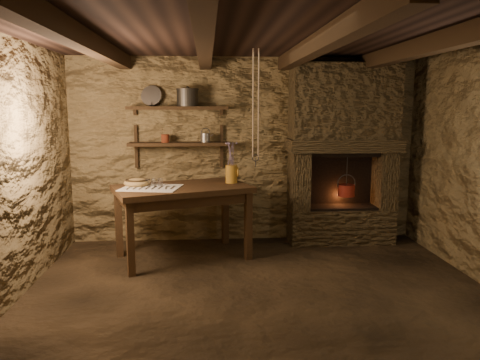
{
  "coord_description": "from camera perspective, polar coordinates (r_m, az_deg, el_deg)",
  "views": [
    {
      "loc": [
        -0.49,
        -4.12,
        1.77
      ],
      "look_at": [
        -0.13,
        0.9,
        0.98
      ],
      "focal_mm": 35.0,
      "sensor_mm": 36.0,
      "label": 1
    }
  ],
  "objects": [
    {
      "name": "floor",
      "position": [
        4.51,
        2.58,
        -14.16
      ],
      "size": [
        4.5,
        4.5,
        0.0
      ],
      "primitive_type": "plane",
      "color": "black",
      "rests_on": "ground"
    },
    {
      "name": "back_wall",
      "position": [
        6.16,
        0.54,
        3.66
      ],
      "size": [
        4.5,
        0.04,
        2.4
      ],
      "primitive_type": "cube",
      "color": "brown",
      "rests_on": "floor"
    },
    {
      "name": "front_wall",
      "position": [
        2.25,
        8.67,
        -5.84
      ],
      "size": [
        4.5,
        0.04,
        2.4
      ],
      "primitive_type": "cube",
      "color": "brown",
      "rests_on": "floor"
    },
    {
      "name": "left_wall",
      "position": [
        4.52,
        -26.96,
        0.73
      ],
      "size": [
        0.04,
        4.0,
        2.4
      ],
      "primitive_type": "cube",
      "color": "brown",
      "rests_on": "floor"
    },
    {
      "name": "ceiling",
      "position": [
        4.19,
        2.83,
        17.59
      ],
      "size": [
        4.5,
        4.0,
        0.04
      ],
      "primitive_type": "cube",
      "color": "black",
      "rests_on": "back_wall"
    },
    {
      "name": "beam_far_left",
      "position": [
        4.28,
        -18.41,
        15.78
      ],
      "size": [
        0.14,
        3.95,
        0.16
      ],
      "primitive_type": "cube",
      "color": "black",
      "rests_on": "ceiling"
    },
    {
      "name": "beam_mid_left",
      "position": [
        4.15,
        -4.34,
        16.41
      ],
      "size": [
        0.14,
        3.95,
        0.16
      ],
      "primitive_type": "cube",
      "color": "black",
      "rests_on": "ceiling"
    },
    {
      "name": "beam_mid_right",
      "position": [
        4.27,
        9.77,
        16.1
      ],
      "size": [
        0.14,
        3.95,
        0.16
      ],
      "primitive_type": "cube",
      "color": "black",
      "rests_on": "ceiling"
    },
    {
      "name": "beam_far_right",
      "position": [
        4.6,
        22.39,
        15.04
      ],
      "size": [
        0.14,
        3.95,
        0.16
      ],
      "primitive_type": "cube",
      "color": "black",
      "rests_on": "ceiling"
    },
    {
      "name": "shelf_lower",
      "position": [
        5.99,
        -7.5,
        4.39
      ],
      "size": [
        1.25,
        0.3,
        0.04
      ],
      "primitive_type": "cube",
      "color": "black",
      "rests_on": "back_wall"
    },
    {
      "name": "shelf_upper",
      "position": [
        5.97,
        -7.59,
        8.69
      ],
      "size": [
        1.25,
        0.3,
        0.04
      ],
      "primitive_type": "cube",
      "color": "black",
      "rests_on": "back_wall"
    },
    {
      "name": "hearth",
      "position": [
        6.16,
        12.4,
        3.69
      ],
      "size": [
        1.43,
        0.51,
        2.3
      ],
      "color": "#3A2E1D",
      "rests_on": "floor"
    },
    {
      "name": "work_table",
      "position": [
        5.51,
        -6.98,
        -4.81
      ],
      "size": [
        1.71,
        1.32,
        0.86
      ],
      "rotation": [
        0.0,
        0.0,
        0.35
      ],
      "color": "#301E10",
      "rests_on": "floor"
    },
    {
      "name": "linen_cloth",
      "position": [
        5.36,
        -10.8,
        -0.93
      ],
      "size": [
        0.72,
        0.62,
        0.01
      ],
      "primitive_type": "cube",
      "rotation": [
        0.0,
        0.0,
        -0.19
      ],
      "color": "white",
      "rests_on": "work_table"
    },
    {
      "name": "pewter_cutlery_row",
      "position": [
        5.33,
        -10.82,
        -0.86
      ],
      "size": [
        0.56,
        0.3,
        0.01
      ],
      "primitive_type": null,
      "rotation": [
        0.0,
        0.0,
        -0.19
      ],
      "color": "gray",
      "rests_on": "linen_cloth"
    },
    {
      "name": "drinking_glasses",
      "position": [
        5.47,
        -10.45,
        -0.24
      ],
      "size": [
        0.2,
        0.06,
        0.08
      ],
      "primitive_type": null,
      "color": "white",
      "rests_on": "linen_cloth"
    },
    {
      "name": "stoneware_jug",
      "position": [
        5.59,
        -1.02,
        1.81
      ],
      "size": [
        0.17,
        0.17,
        0.5
      ],
      "rotation": [
        0.0,
        0.0,
        0.2
      ],
      "color": "#AE7721",
      "rests_on": "work_table"
    },
    {
      "name": "wooden_bowl",
      "position": [
        5.53,
        -12.45,
        -0.34
      ],
      "size": [
        0.37,
        0.37,
        0.11
      ],
      "primitive_type": "ellipsoid",
      "rotation": [
        0.0,
        0.0,
        -0.24
      ],
      "color": "#A48347",
      "rests_on": "work_table"
    },
    {
      "name": "iron_stockpot",
      "position": [
        5.96,
        -6.41,
        9.87
      ],
      "size": [
        0.31,
        0.31,
        0.2
      ],
      "primitive_type": "cylinder",
      "rotation": [
        0.0,
        0.0,
        0.18
      ],
      "color": "#2D2C28",
      "rests_on": "shelf_upper"
    },
    {
      "name": "tin_pan",
      "position": [
        6.1,
        -10.74,
        10.05
      ],
      "size": [
        0.28,
        0.16,
        0.26
      ],
      "primitive_type": "cylinder",
      "rotation": [
        1.26,
        0.0,
        -0.19
      ],
      "color": "gray",
      "rests_on": "shelf_upper"
    },
    {
      "name": "small_kettle",
      "position": [
        5.97,
        -4.22,
        5.17
      ],
      "size": [
        0.19,
        0.16,
        0.18
      ],
      "primitive_type": null,
      "rotation": [
        0.0,
        0.0,
        -0.25
      ],
      "color": "gray",
      "rests_on": "shelf_lower"
    },
    {
      "name": "rusty_tin",
      "position": [
        6.0,
        -9.09,
        5.03
      ],
      "size": [
        0.11,
        0.11,
        0.1
      ],
      "primitive_type": "cylinder",
      "rotation": [
        0.0,
        0.0,
        0.06
      ],
      "color": "#541E10",
      "rests_on": "shelf_lower"
    },
    {
      "name": "red_pot",
      "position": [
        6.2,
        12.83,
        -1.14
      ],
      "size": [
        0.25,
        0.25,
        0.54
      ],
      "rotation": [
        0.0,
        0.0,
        0.17
      ],
      "color": "maroon",
      "rests_on": "hearth"
    },
    {
      "name": "hanging_ropes",
      "position": [
        5.2,
        1.94,
        9.29
      ],
      "size": [
        0.08,
        0.08,
        1.2
      ],
      "primitive_type": null,
      "color": "tan",
      "rests_on": "ceiling"
    }
  ]
}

